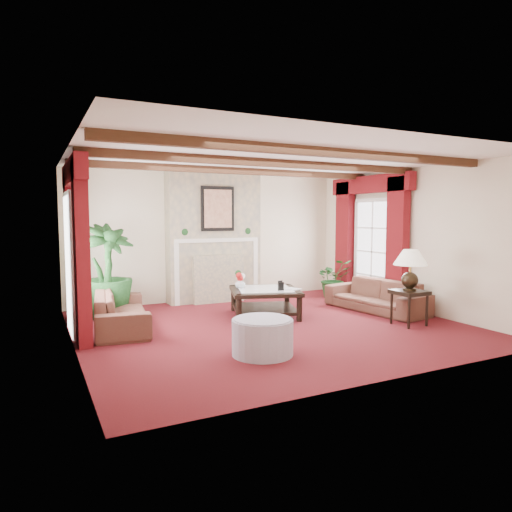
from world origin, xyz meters
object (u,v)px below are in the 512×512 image
sofa_left (121,304)px  ottoman (262,337)px  coffee_table (265,302)px  potted_palm (107,291)px  side_table (409,308)px  sofa_right (376,290)px

sofa_left → ottoman: 2.67m
sofa_left → coffee_table: (2.49, -0.23, -0.15)m
sofa_left → ottoman: bearing=-140.9°
potted_palm → side_table: bearing=-32.8°
coffee_table → side_table: side_table is taller
potted_palm → coffee_table: bearing=-24.1°
side_table → ottoman: size_ratio=0.73×
sofa_right → side_table: size_ratio=3.57×
potted_palm → side_table: 5.22m
coffee_table → side_table: 2.47m
sofa_left → side_table: bearing=-106.0°
sofa_left → sofa_right: (4.58, -0.79, -0.00)m
side_table → ottoman: bearing=-172.7°
sofa_left → side_table: 4.71m
ottoman → potted_palm: bearing=114.6°
potted_palm → ottoman: potted_palm is taller
sofa_left → ottoman: size_ratio=2.60×
coffee_table → sofa_left: bearing=-166.6°
ottoman → sofa_right: bearing=25.0°
sofa_left → coffee_table: size_ratio=1.74×
sofa_right → potted_palm: (-4.66, 1.70, 0.08)m
sofa_right → ottoman: bearing=-72.9°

